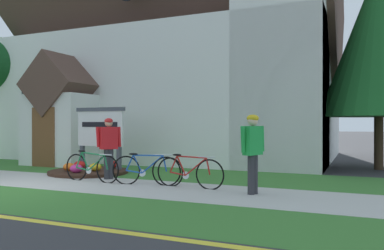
{
  "coord_description": "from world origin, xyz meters",
  "views": [
    {
      "loc": [
        7.63,
        -6.65,
        1.53
      ],
      "look_at": [
        2.94,
        4.21,
        1.48
      ],
      "focal_mm": 36.63,
      "sensor_mm": 36.0,
      "label": 1
    }
  ],
  "objects": [
    {
      "name": "sidewalk_slab",
      "position": [
        -0.2,
        1.4,
        0.01
      ],
      "size": [
        32.0,
        2.27,
        0.01
      ],
      "primitive_type": "cube",
      "color": "#B7B5AD",
      "rests_on": "ground"
    },
    {
      "name": "church_building",
      "position": [
        0.19,
        9.99,
        4.9
      ],
      "size": [
        14.06,
        11.34,
        13.21
      ],
      "color": "white",
      "rests_on": "ground"
    },
    {
      "name": "church_sign",
      "position": [
        -0.01,
        3.64,
        1.34
      ],
      "size": [
        1.83,
        0.15,
        2.04
      ],
      "color": "#474C56",
      "rests_on": "ground"
    },
    {
      "name": "bicycle_white",
      "position": [
        1.13,
        1.71,
        0.38
      ],
      "size": [
        1.79,
        0.18,
        0.84
      ],
      "color": "black",
      "rests_on": "ground"
    },
    {
      "name": "cyclist_in_red_jersey",
      "position": [
        1.3,
        2.26,
        0.98
      ],
      "size": [
        0.51,
        0.53,
        1.68
      ],
      "color": "#2D2D33",
      "rests_on": "ground"
    },
    {
      "name": "church_lawn",
      "position": [
        -0.2,
        4.03,
        0.0
      ],
      "size": [
        24.0,
        2.99,
        0.01
      ],
      "primitive_type": "cube",
      "color": "#38722D",
      "rests_on": "ground"
    },
    {
      "name": "flower_bed",
      "position": [
        -0.02,
        3.05,
        0.09
      ],
      "size": [
        2.38,
        2.38,
        0.34
      ],
      "color": "#382319",
      "rests_on": "ground"
    },
    {
      "name": "ground",
      "position": [
        0.0,
        4.0,
        0.0
      ],
      "size": [
        140.0,
        140.0,
        0.0
      ],
      "primitive_type": "plane",
      "color": "#333335"
    },
    {
      "name": "bicycle_yellow",
      "position": [
        3.88,
        1.84,
        0.38
      ],
      "size": [
        1.78,
        0.15,
        0.82
      ],
      "color": "black",
      "rests_on": "ground"
    },
    {
      "name": "cyclist_in_white_jersey",
      "position": [
        5.49,
        1.58,
        1.02
      ],
      "size": [
        0.37,
        0.68,
        1.72
      ],
      "color": "#2D2D33",
      "rests_on": "ground"
    },
    {
      "name": "bicycle_red",
      "position": [
        2.73,
        1.8,
        0.38
      ],
      "size": [
        1.76,
        0.39,
        0.81
      ],
      "color": "black",
      "rests_on": "ground"
    },
    {
      "name": "roadside_conifer",
      "position": [
        8.18,
        7.73,
        4.32
      ],
      "size": [
        3.88,
        3.88,
        6.89
      ],
      "color": "#3D2D1E",
      "rests_on": "ground"
    }
  ]
}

